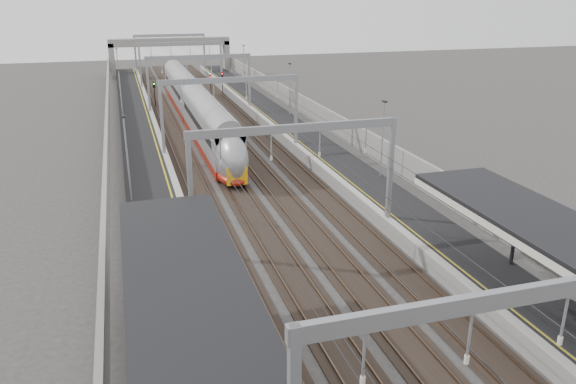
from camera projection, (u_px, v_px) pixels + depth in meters
platform_left at (144, 151)px, 53.67m from camera, size 4.00×120.00×1.00m
platform_right at (303, 139)px, 57.98m from camera, size 4.00×120.00×1.00m
tracks at (227, 149)px, 55.98m from camera, size 11.40×140.00×0.20m
overhead_line at (213, 79)px, 59.90m from camera, size 13.00×140.00×6.60m
overbridge at (170, 47)px, 103.84m from camera, size 22.00×2.20×6.90m
wall_left at (108, 142)px, 52.43m from camera, size 0.30×120.00×3.20m
wall_right at (332, 127)px, 58.48m from camera, size 0.30×120.00×3.20m
train at (197, 112)px, 63.65m from camera, size 2.62×47.76×4.15m
signal_green at (154, 90)px, 75.63m from camera, size 0.32×0.32×3.48m
signal_red_near at (211, 82)px, 82.10m from camera, size 0.32×0.32×3.48m
signal_red_far at (222, 79)px, 85.01m from camera, size 0.32×0.32×3.48m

